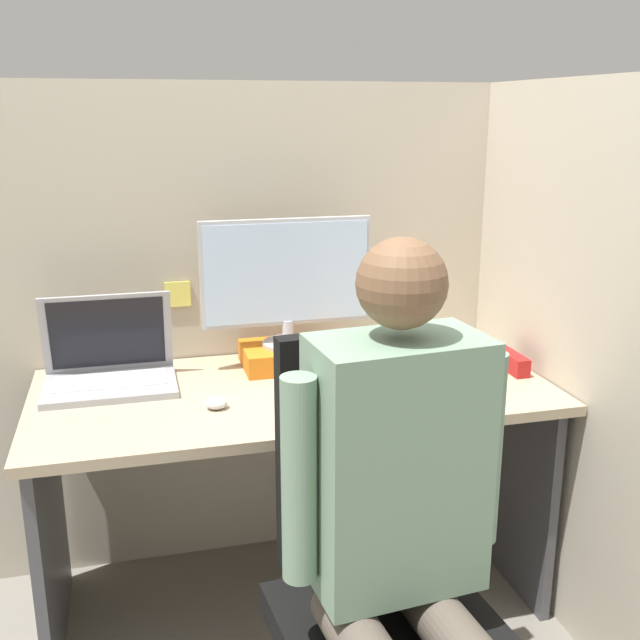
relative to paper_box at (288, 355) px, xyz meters
name	(u,v)px	position (x,y,z in m)	size (l,w,h in m)	color
cubicle_panel_back	(269,328)	(-0.02, 0.18, 0.04)	(2.00, 0.05, 1.60)	#B7AD99
cubicle_panel_right	(544,350)	(0.75, -0.26, 0.04)	(0.04, 1.33, 1.60)	#B7AD99
desk	(294,441)	(-0.02, -0.19, -0.21)	(1.50, 0.69, 0.73)	tan
paper_box	(288,355)	(0.00, 0.00, 0.00)	(0.29, 0.22, 0.07)	orange
monitor	(287,277)	(0.00, 0.00, 0.25)	(0.53, 0.16, 0.40)	#B2B2B7
laptop	(110,369)	(-0.55, -0.05, 0.02)	(0.38, 0.26, 0.27)	#99999E
mouse	(217,403)	(-0.26, -0.30, -0.02)	(0.06, 0.06, 0.03)	silver
stapler	(511,361)	(0.67, -0.22, -0.01)	(0.04, 0.17, 0.06)	#A31919
carrot_toy	(292,413)	(-0.08, -0.43, -0.02)	(0.04, 0.14, 0.04)	orange
office_chair	(380,567)	(0.03, -0.82, -0.24)	(0.53, 0.57, 1.04)	black
person	(403,521)	(0.02, -0.99, -0.02)	(0.48, 0.47, 1.29)	brown
coffee_mug	(391,347)	(0.33, -0.04, 0.01)	(0.08, 0.08, 0.09)	#232328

